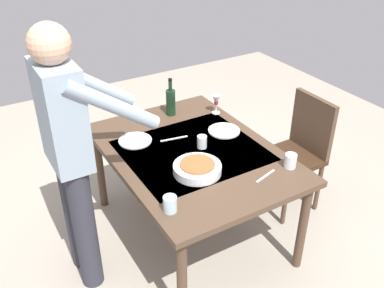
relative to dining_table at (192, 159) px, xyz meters
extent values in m
plane|color=#9E9384|center=(0.00, 0.00, -0.65)|extent=(6.00, 6.00, 0.00)
cube|color=#4C3828|center=(0.00, 0.00, 0.05)|extent=(1.44, 1.04, 0.04)
cube|color=#B2B7C1|center=(0.00, 0.00, 0.07)|extent=(0.79, 0.89, 0.00)
cylinder|color=#4C3828|center=(-0.65, -0.45, -0.31)|extent=(0.06, 0.06, 0.68)
cylinder|color=#4C3828|center=(0.65, -0.45, -0.31)|extent=(0.06, 0.06, 0.68)
cylinder|color=#4C3828|center=(-0.65, 0.45, -0.31)|extent=(0.06, 0.06, 0.68)
cylinder|color=#4C3828|center=(0.65, 0.45, -0.31)|extent=(0.06, 0.06, 0.68)
cube|color=#352114|center=(-0.10, -0.82, -0.20)|extent=(0.40, 0.40, 0.04)
cube|color=#4C3828|center=(-0.10, -1.00, 0.04)|extent=(0.40, 0.04, 0.45)
cylinder|color=#4C3828|center=(-0.27, -0.99, -0.43)|extent=(0.04, 0.04, 0.43)
cylinder|color=#4C3828|center=(0.07, -0.99, -0.43)|extent=(0.04, 0.04, 0.43)
cylinder|color=#4C3828|center=(-0.27, -0.65, -0.43)|extent=(0.04, 0.04, 0.43)
cylinder|color=#4C3828|center=(0.07, -0.65, -0.43)|extent=(0.04, 0.04, 0.43)
cylinder|color=#2D2D38|center=(0.13, 0.80, -0.21)|extent=(0.14, 0.14, 0.88)
cylinder|color=#2D2D38|center=(-0.07, 0.80, -0.21)|extent=(0.14, 0.14, 0.88)
cube|color=#8C9EAD|center=(0.03, 0.80, 0.53)|extent=(0.36, 0.20, 0.60)
sphere|color=tan|center=(0.03, 0.80, 0.92)|extent=(0.22, 0.22, 0.22)
cylinder|color=#8C9EAD|center=(0.20, 0.56, 0.60)|extent=(0.08, 0.52, 0.40)
cylinder|color=#8C9EAD|center=(-0.14, 0.56, 0.60)|extent=(0.08, 0.52, 0.40)
cylinder|color=black|center=(0.54, -0.13, 0.17)|extent=(0.07, 0.07, 0.20)
cylinder|color=black|center=(0.54, -0.13, 0.31)|extent=(0.03, 0.03, 0.08)
cylinder|color=black|center=(0.54, -0.13, 0.36)|extent=(0.03, 0.03, 0.02)
cylinder|color=white|center=(0.38, -0.44, 0.07)|extent=(0.06, 0.06, 0.01)
cylinder|color=white|center=(0.38, -0.44, 0.11)|extent=(0.01, 0.01, 0.07)
cone|color=white|center=(0.38, -0.44, 0.18)|extent=(0.07, 0.07, 0.07)
cylinder|color=maroon|center=(0.38, -0.44, 0.16)|extent=(0.03, 0.03, 0.03)
cylinder|color=silver|center=(-0.48, 0.42, 0.12)|extent=(0.08, 0.08, 0.09)
cylinder|color=silver|center=(0.00, -0.08, 0.11)|extent=(0.07, 0.07, 0.09)
cylinder|color=silver|center=(-0.48, -0.43, 0.11)|extent=(0.08, 0.08, 0.09)
cylinder|color=silver|center=(-0.24, 0.10, 0.10)|extent=(0.30, 0.30, 0.05)
cylinder|color=#C6562D|center=(-0.24, 0.10, 0.12)|extent=(0.22, 0.22, 0.03)
cylinder|color=silver|center=(0.30, 0.28, 0.07)|extent=(0.23, 0.23, 0.01)
cylinder|color=silver|center=(0.11, -0.33, 0.07)|extent=(0.23, 0.23, 0.01)
cube|color=silver|center=(0.19, 0.03, 0.07)|extent=(0.05, 0.20, 0.00)
cube|color=silver|center=(-0.49, -0.23, 0.07)|extent=(0.06, 0.18, 0.00)
camera|label=1|loc=(-2.11, 1.25, 1.59)|focal=40.35mm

